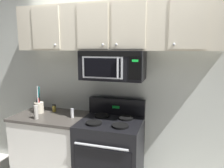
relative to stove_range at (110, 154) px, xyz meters
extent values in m
cube|color=silver|center=(0.00, 0.37, 0.88)|extent=(5.20, 0.10, 2.70)
cube|color=black|center=(0.00, 0.00, -0.02)|extent=(0.76, 0.64, 0.90)
cylinder|color=#B7BABF|center=(0.00, -0.36, 0.27)|extent=(0.61, 0.03, 0.03)
cube|color=black|center=(0.00, 0.28, 0.54)|extent=(0.76, 0.07, 0.22)
cube|color=#19D83F|center=(0.00, 0.24, 0.54)|extent=(0.10, 0.00, 0.04)
cylinder|color=black|center=(-0.16, -0.14, 0.44)|extent=(0.19, 0.19, 0.02)
cylinder|color=black|center=(0.16, -0.14, 0.44)|extent=(0.19, 0.19, 0.02)
cylinder|color=black|center=(-0.16, 0.14, 0.44)|extent=(0.19, 0.19, 0.02)
cylinder|color=black|center=(0.16, 0.14, 0.44)|extent=(0.19, 0.19, 0.02)
cube|color=black|center=(0.00, 0.12, 1.11)|extent=(0.76, 0.39, 0.35)
cube|color=black|center=(0.00, -0.08, 1.25)|extent=(0.73, 0.01, 0.06)
cube|color=#B7BABF|center=(-0.07, -0.08, 1.09)|extent=(0.49, 0.01, 0.25)
cube|color=black|center=(-0.08, -0.08, 1.09)|extent=(0.44, 0.01, 0.22)
cube|color=black|center=(0.30, -0.08, 1.09)|extent=(0.14, 0.01, 0.25)
cube|color=#19D83F|center=(0.30, -0.08, 1.18)|extent=(0.07, 0.00, 0.03)
cylinder|color=#B7BABF|center=(0.11, -0.10, 1.09)|extent=(0.02, 0.02, 0.23)
cube|color=beige|center=(0.00, 0.15, 1.56)|extent=(2.50, 0.33, 0.55)
cube|color=beige|center=(-0.83, -0.02, 1.56)|extent=(0.38, 0.01, 0.51)
sphere|color=#B7BABF|center=(-0.70, -0.03, 1.35)|extent=(0.03, 0.03, 0.03)
cube|color=beige|center=(-0.21, -0.02, 1.56)|extent=(0.38, 0.01, 0.51)
sphere|color=#B7BABF|center=(-0.08, -0.03, 1.35)|extent=(0.03, 0.03, 0.03)
cube|color=beige|center=(0.21, -0.02, 1.56)|extent=(0.38, 0.01, 0.51)
sphere|color=#B7BABF|center=(0.08, -0.03, 1.35)|extent=(0.03, 0.03, 0.03)
cube|color=beige|center=(0.83, -0.02, 1.56)|extent=(0.38, 0.01, 0.51)
sphere|color=#B7BABF|center=(0.70, -0.03, 1.35)|extent=(0.03, 0.03, 0.03)
cube|color=white|center=(-0.84, 0.01, -0.04)|extent=(0.90, 0.62, 0.86)
cube|color=#423D38|center=(-0.84, 0.01, 0.41)|extent=(0.93, 0.65, 0.03)
cylinder|color=beige|center=(-1.04, 0.04, 0.50)|extent=(0.13, 0.13, 0.15)
cylinder|color=black|center=(-1.05, 0.05, 0.66)|extent=(0.08, 0.02, 0.29)
cylinder|color=#BCBCC1|center=(-1.03, 0.02, 0.66)|extent=(0.03, 0.04, 0.30)
cylinder|color=black|center=(-1.03, 0.06, 0.65)|extent=(0.02, 0.05, 0.28)
cylinder|color=teal|center=(-1.04, 0.05, 0.65)|extent=(0.08, 0.05, 0.29)
cylinder|color=red|center=(-1.04, 0.05, 0.64)|extent=(0.06, 0.04, 0.25)
cylinder|color=white|center=(-0.51, -0.01, 0.48)|extent=(0.04, 0.04, 0.10)
cylinder|color=#B7BABF|center=(-0.51, -0.01, 0.54)|extent=(0.04, 0.04, 0.02)
cylinder|color=#B7B2A8|center=(-0.92, -0.18, 0.52)|extent=(0.05, 0.05, 0.17)
cylinder|color=olive|center=(-0.87, 0.15, 0.47)|extent=(0.05, 0.05, 0.08)
cylinder|color=black|center=(-0.87, 0.15, 0.52)|extent=(0.05, 0.05, 0.02)
camera|label=1|loc=(0.71, -2.32, 1.32)|focal=33.50mm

